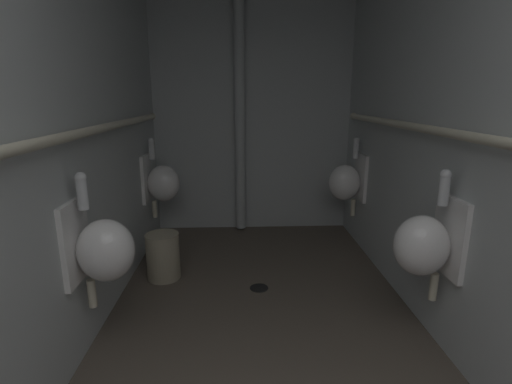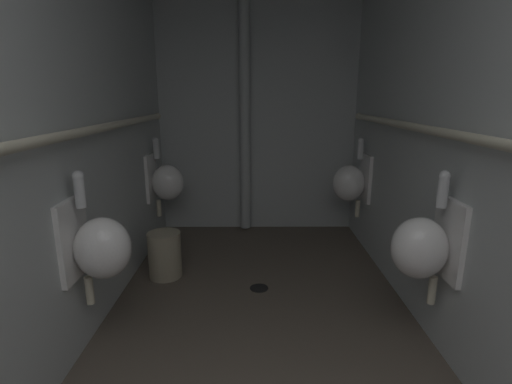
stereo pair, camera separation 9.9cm
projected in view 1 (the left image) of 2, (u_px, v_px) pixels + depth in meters
The scene contains 13 objects.
floor at pixel (265, 355), 2.22m from camera, with size 2.16×4.36×0.08m, color brown.
wall_left at pixel (49, 112), 1.83m from camera, with size 0.06×4.36×2.69m, color #B6BCBC.
wall_right at pixel (475, 112), 1.92m from camera, with size 0.06×4.36×2.69m, color #B6BCBC.
wall_back at pixel (252, 103), 3.96m from camera, with size 2.16×0.06×2.69m, color #B6BCBC.
urinal_left_mid at pixel (102, 248), 2.02m from camera, with size 0.32×0.30×0.76m.
urinal_left_far at pixel (161, 182), 3.57m from camera, with size 0.32×0.30×0.76m.
urinal_right_mid at pixel (425, 244), 2.09m from camera, with size 0.32×0.30×0.76m.
urinal_right_far at pixel (347, 181), 3.61m from camera, with size 0.32×0.30×0.76m.
supply_pipe_left at pixel (74, 135), 1.90m from camera, with size 0.06×3.60×0.06m.
supply_pipe_right at pixel (452, 134), 1.97m from camera, with size 0.06×3.56×0.06m.
standpipe_back_wall at pixel (240, 104), 3.85m from camera, with size 0.10×0.10×2.64m, color #B6BCBC.
floor_drain at pixel (259, 288), 2.90m from camera, with size 0.14×0.14×0.01m, color black.
waste_bin at pixel (163, 256), 3.03m from camera, with size 0.26×0.26×0.37m, color #9E937A.
Camera 1 is at (-0.14, 0.21, 1.42)m, focal length 26.77 mm.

